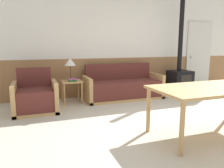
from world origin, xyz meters
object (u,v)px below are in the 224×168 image
at_px(armchair, 35,98).
at_px(dining_table, 211,92).
at_px(wood_stove, 180,74).
at_px(side_table, 72,85).
at_px(couch, 123,88).
at_px(table_lamp, 70,62).

height_order(armchair, dining_table, armchair).
distance_m(armchair, wood_stove, 3.76).
relative_size(armchair, side_table, 1.66).
bearing_deg(couch, wood_stove, -0.22).
relative_size(armchair, wood_stove, 0.34).
relative_size(table_lamp, dining_table, 0.30).
bearing_deg(wood_stove, couch, 179.78).
xyz_separation_m(armchair, dining_table, (2.41, -2.06, 0.38)).
relative_size(couch, wood_stove, 0.76).
height_order(couch, wood_stove, wood_stove).
bearing_deg(couch, dining_table, -82.07).
distance_m(side_table, dining_table, 2.98).
bearing_deg(armchair, wood_stove, 5.19).
xyz_separation_m(armchair, table_lamp, (0.79, 0.51, 0.65)).
distance_m(dining_table, wood_stove, 2.80).
height_order(couch, table_lamp, table_lamp).
height_order(side_table, table_lamp, table_lamp).
bearing_deg(side_table, wood_stove, -0.31).
height_order(side_table, dining_table, dining_table).
xyz_separation_m(side_table, dining_table, (1.62, -2.49, 0.24)).
distance_m(couch, side_table, 1.28).
distance_m(side_table, wood_stove, 2.94).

